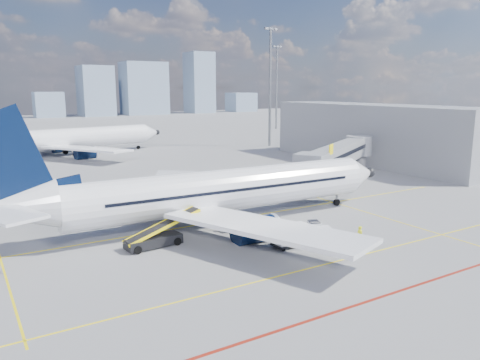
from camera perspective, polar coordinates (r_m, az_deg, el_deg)
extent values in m
plane|color=gray|center=(39.79, 4.11, -7.63)|extent=(420.00, 420.00, 0.00)
cube|color=yellow|center=(46.22, -1.67, -4.91)|extent=(60.00, 0.18, 0.01)
cube|color=yellow|center=(35.38, 9.84, -10.21)|extent=(80.00, 0.15, 0.01)
cube|color=yellow|center=(50.21, 15.91, -4.03)|extent=(0.15, 28.00, 0.01)
cube|color=yellow|center=(40.71, -27.21, -8.44)|extent=(0.15, 30.00, 0.01)
cube|color=maroon|center=(31.51, 17.22, -13.34)|extent=(90.00, 0.25, 0.01)
cube|color=gray|center=(64.97, 11.92, 3.06)|extent=(20.84, 13.93, 2.60)
cube|color=black|center=(64.94, 11.93, 3.24)|extent=(20.52, 13.82, 0.55)
cube|color=gray|center=(54.50, 8.65, 1.65)|extent=(4.49, 4.56, 3.00)
cube|color=black|center=(59.65, 10.30, -1.06)|extent=(2.20, 1.00, 0.70)
cylinder|color=slate|center=(59.38, 10.35, 0.22)|extent=(0.56, 0.56, 2.70)
cylinder|color=slate|center=(72.64, 13.67, 2.27)|extent=(0.60, 0.60, 3.90)
cylinder|color=gray|center=(75.89, 14.28, 4.10)|extent=(4.00, 4.00, 3.00)
cylinder|color=gray|center=(76.14, 14.21, 2.65)|extent=(2.40, 2.40, 3.90)
cube|color=yellow|center=(55.92, 11.04, 3.67)|extent=(1.26, 0.82, 1.20)
cube|color=gray|center=(84.29, 16.21, 5.43)|extent=(10.00, 42.00, 10.00)
cube|color=black|center=(80.83, 13.89, 5.32)|extent=(0.25, 40.00, 4.50)
cylinder|color=slate|center=(104.51, 3.69, 11.00)|extent=(0.56, 0.56, 25.00)
cube|color=slate|center=(105.24, 3.78, 17.93)|extent=(3.20, 0.40, 0.50)
cube|color=silver|center=(104.36, 3.30, 17.99)|extent=(0.60, 0.15, 0.35)
cube|color=silver|center=(105.04, 3.86, 17.94)|extent=(0.60, 0.15, 0.35)
cube|color=silver|center=(105.73, 4.42, 17.89)|extent=(0.60, 0.15, 0.35)
cylinder|color=slate|center=(148.69, 4.48, 11.04)|extent=(0.56, 0.56, 25.00)
cube|color=slate|center=(149.20, 4.56, 15.92)|extent=(3.20, 0.40, 0.50)
cube|color=silver|center=(148.30, 4.23, 15.96)|extent=(0.60, 0.15, 0.35)
cube|color=silver|center=(149.00, 4.62, 15.93)|extent=(0.60, 0.15, 0.35)
cube|color=silver|center=(149.70, 5.01, 15.90)|extent=(0.60, 0.15, 0.35)
cube|color=gray|center=(223.68, -22.29, 8.50)|extent=(12.08, 9.72, 11.00)
cube|color=gray|center=(227.85, -17.19, 10.33)|extent=(14.13, 15.45, 22.59)
cube|color=gray|center=(234.75, -11.61, 10.88)|extent=(20.49, 13.98, 24.88)
cube|color=gray|center=(246.54, -4.99, 11.73)|extent=(12.11, 13.54, 30.54)
cube|color=gray|center=(258.92, 0.13, 9.47)|extent=(13.49, 12.23, 10.06)
cylinder|color=white|center=(44.47, -1.59, -1.17)|extent=(30.55, 4.98, 3.96)
cone|color=white|center=(54.40, 14.49, 0.76)|extent=(3.78, 4.08, 3.96)
sphere|color=black|center=(55.38, 15.55, 0.88)|extent=(1.15, 1.15, 1.12)
cone|color=white|center=(39.48, -26.04, -3.09)|extent=(6.62, 4.17, 3.96)
cube|color=black|center=(53.41, 13.49, 1.22)|extent=(1.57, 1.57, 0.46)
cube|color=white|center=(52.20, -7.76, -0.63)|extent=(12.08, 17.37, 0.58)
cube|color=white|center=(36.36, 3.06, -5.79)|extent=(11.19, 17.50, 0.58)
cylinder|color=#061432|center=(49.94, -5.26, -2.61)|extent=(3.73, 2.46, 2.33)
cylinder|color=#061432|center=(39.87, 1.76, -6.14)|extent=(3.73, 2.46, 2.33)
cylinder|color=silver|center=(50.73, -3.27, -2.36)|extent=(0.44, 2.40, 2.39)
cylinder|color=silver|center=(40.86, 4.09, -5.73)|extent=(0.44, 2.40, 2.39)
cube|color=#061432|center=(38.84, -26.48, 1.93)|extent=(6.96, 0.56, 8.65)
cube|color=#061432|center=(39.44, -22.66, -1.23)|extent=(5.73, 0.50, 2.18)
cube|color=white|center=(42.56, -26.92, -1.71)|extent=(5.09, 6.43, 0.22)
cube|color=white|center=(36.23, -26.39, -3.74)|extent=(4.81, 6.38, 0.22)
cylinder|color=slate|center=(52.65, 11.72, -2.13)|extent=(0.29, 0.29, 1.80)
cylinder|color=black|center=(52.77, 11.70, -2.68)|extent=(0.77, 0.31, 0.76)
cylinder|color=slate|center=(46.91, -4.18, -3.68)|extent=(0.33, 0.33, 1.60)
cylinder|color=black|center=(46.99, -4.18, -4.04)|extent=(1.02, 0.68, 1.00)
cylinder|color=slate|center=(42.37, -1.11, -5.29)|extent=(0.33, 0.33, 1.60)
cylinder|color=black|center=(42.46, -1.11, -5.68)|extent=(1.02, 0.68, 1.00)
cube|color=black|center=(46.33, -2.17, -0.29)|extent=(24.95, 0.94, 0.26)
cube|color=black|center=(42.96, 0.23, -1.19)|extent=(24.95, 0.94, 0.26)
cylinder|color=white|center=(95.64, -19.51, 4.84)|extent=(30.30, 8.75, 3.91)
cone|color=white|center=(102.91, -10.74, 5.69)|extent=(4.20, 4.44, 3.91)
sphere|color=black|center=(103.62, -10.07, 5.75)|extent=(1.27, 1.27, 1.10)
cube|color=black|center=(102.22, -11.38, 5.94)|extent=(1.73, 1.73, 0.45)
cube|color=white|center=(103.68, -22.08, 4.51)|extent=(9.23, 17.32, 0.58)
cube|color=white|center=(86.88, -18.20, 3.63)|extent=(13.45, 16.68, 0.58)
cylinder|color=#061432|center=(101.13, -20.90, 3.73)|extent=(3.93, 2.86, 2.30)
cylinder|color=#061432|center=(90.36, -18.35, 3.09)|extent=(3.93, 2.86, 2.30)
cylinder|color=silver|center=(101.79, -19.90, 3.85)|extent=(0.73, 2.39, 2.36)
cylinder|color=silver|center=(91.10, -17.25, 3.22)|extent=(0.73, 2.39, 2.36)
cylinder|color=black|center=(98.03, -20.51, 3.27)|extent=(1.09, 0.80, 1.00)
cylinder|color=black|center=(93.19, -19.38, 2.96)|extent=(1.09, 0.80, 1.00)
cylinder|color=black|center=(101.62, -12.29, 3.91)|extent=(0.80, 0.40, 0.76)
cube|color=white|center=(41.35, 9.49, -6.23)|extent=(2.46, 1.95, 0.79)
cube|color=white|center=(41.07, 8.99, -5.48)|extent=(1.36, 1.43, 0.59)
cube|color=black|center=(41.01, 9.00, -5.21)|extent=(1.25, 1.35, 0.35)
cylinder|color=black|center=(40.72, 8.64, -6.88)|extent=(0.59, 0.42, 0.55)
cylinder|color=black|center=(41.71, 8.22, -6.43)|extent=(0.59, 0.42, 0.55)
cylinder|color=black|center=(41.18, 10.77, -6.74)|extent=(0.59, 0.42, 0.55)
cylinder|color=black|center=(42.16, 10.29, -6.30)|extent=(0.59, 0.42, 0.55)
cube|color=black|center=(38.97, 6.26, -7.64)|extent=(3.24, 1.46, 0.16)
cube|color=white|center=(38.25, 5.32, -6.73)|extent=(1.40, 1.35, 1.39)
cube|color=white|center=(39.21, 7.22, -6.33)|extent=(1.40, 1.35, 1.39)
cylinder|color=black|center=(37.82, 5.32, -8.44)|extent=(0.29, 0.13, 0.29)
cylinder|color=black|center=(38.77, 4.20, -7.92)|extent=(0.29, 0.13, 0.29)
cylinder|color=black|center=(39.31, 8.28, -7.74)|extent=(0.29, 0.13, 0.29)
cylinder|color=black|center=(40.23, 7.12, -7.26)|extent=(0.29, 0.13, 0.29)
cube|color=black|center=(39.18, -10.50, -7.34)|extent=(4.76, 2.08, 0.77)
cube|color=black|center=(39.20, -9.40, -5.51)|extent=(6.68, 1.71, 2.03)
cube|color=yellow|center=(39.72, -9.81, -5.30)|extent=(6.61, 0.71, 2.12)
cube|color=yellow|center=(38.69, -8.99, -5.73)|extent=(6.61, 0.71, 2.12)
cylinder|color=black|center=(37.87, -12.38, -8.34)|extent=(0.68, 0.32, 0.66)
cylinder|color=black|center=(39.21, -13.32, -7.69)|extent=(0.68, 0.32, 0.66)
cylinder|color=black|center=(39.34, -7.67, -7.42)|extent=(0.68, 0.32, 0.66)
cylinder|color=black|center=(40.64, -8.74, -6.84)|extent=(0.68, 0.32, 0.66)
imported|color=#F0F419|center=(39.92, 14.42, -6.62)|extent=(0.41, 0.62, 1.70)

